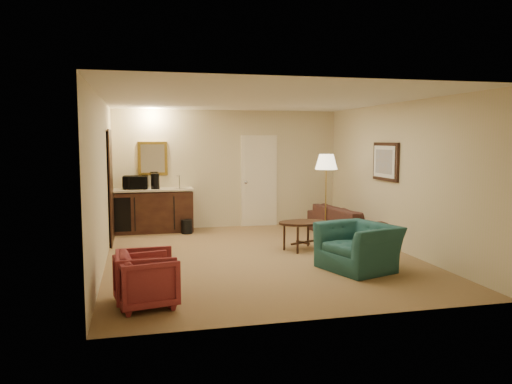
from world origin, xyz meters
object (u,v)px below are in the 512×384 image
Objects in this scene: microwave at (135,181)px; floor_lamp at (326,195)px; wetbar_cabinet at (154,210)px; rose_chair_near at (146,274)px; rose_chair_far at (147,279)px; coffee_table at (303,236)px; teal_armchair at (359,239)px; sofa at (348,217)px; waste_bin at (187,227)px; coffee_maker at (155,181)px.

floor_lamp is at bearing -14.89° from microwave.
floor_lamp is at bearing -21.51° from wetbar_cabinet.
rose_chair_near is 0.14m from rose_chair_far.
rose_chair_far is at bearing -138.16° from coffee_table.
rose_chair_near is 1.39× the size of microwave.
floor_lamp is at bearing -56.93° from rose_chair_far.
teal_armchair is at bearing -83.87° from rose_chair_far.
rose_chair_near reaches higher than coffee_table.
sofa reaches higher than rose_chair_near.
microwave reaches higher than rose_chair_near.
sofa reaches higher than rose_chair_far.
sofa is 1.61m from coffee_table.
rose_chair_far is 2.29× the size of waste_bin.
waste_bin is 0.90× the size of coffee_maker.
wetbar_cabinet is 4.82m from teal_armchair.
microwave is (-4.17, 1.43, 0.69)m from sofa.
coffee_table is at bearing -51.86° from rose_chair_near.
coffee_maker is (0.28, 4.80, 0.75)m from rose_chair_far.
coffee_maker reaches higher than rose_chair_far.
microwave is (-1.02, 0.37, 0.94)m from waste_bin.
coffee_maker reaches higher than rose_chair_near.
coffee_maker is at bearing 159.14° from floor_lamp.
wetbar_cabinet is 2.34× the size of rose_chair_near.
coffee_maker is (-3.32, 1.26, 0.25)m from floor_lamp.
wetbar_cabinet is at bearing 61.59° from sofa.
rose_chair_far is 5.07m from floor_lamp.
wetbar_cabinet is at bearing -14.38° from rose_chair_far.
wetbar_cabinet is 4.06m from sofa.
floor_lamp reaches higher than coffee_table.
rose_chair_far is 4.93m from microwave.
coffee_maker is (-2.85, 3.81, 0.62)m from teal_armchair.
rose_chair_near reaches higher than waste_bin.
rose_chair_far is 3.71m from coffee_table.
microwave is at bearing 159.93° from waste_bin.
teal_armchair is at bearing -58.31° from coffee_maker.
wetbar_cabinet is 3.62m from floor_lamp.
sofa is 5.22m from rose_chair_near.
wetbar_cabinet reaches higher than rose_chair_near.
rose_chair_near is 0.42× the size of floor_lamp.
coffee_table is at bearing -43.49° from wetbar_cabinet.
sofa is 4.08× the size of microwave.
coffee_table is at bearing -34.92° from microwave.
coffee_table is 1.76× the size of microwave.
rose_chair_near is 1.04× the size of rose_chair_far.
teal_armchair is (2.89, -3.87, 0.00)m from wetbar_cabinet.
floor_lamp is at bearing -26.02° from coffee_maker.
floor_lamp is 5.72× the size of waste_bin.
teal_armchair is 5.10m from microwave.
teal_armchair is 4.17m from waste_bin.
teal_armchair is 1.54m from coffee_table.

